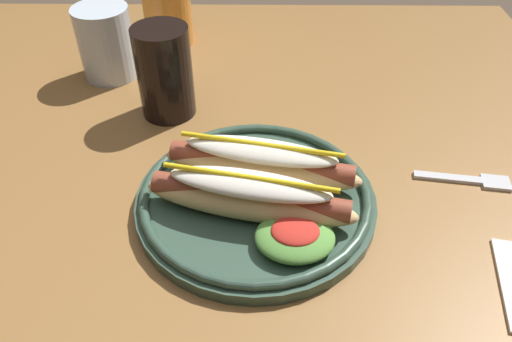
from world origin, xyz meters
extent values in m
cube|color=olive|center=(0.00, 0.00, 0.72)|extent=(1.11, 1.07, 0.04)
cylinder|color=olive|center=(-0.46, 0.44, 0.35)|extent=(0.06, 0.06, 0.70)
cylinder|color=olive|center=(0.46, 0.44, 0.35)|extent=(0.06, 0.06, 0.70)
cylinder|color=#334C3D|center=(0.03, -0.08, 0.75)|extent=(0.29, 0.29, 0.02)
torus|color=#334C3D|center=(0.03, -0.08, 0.76)|extent=(0.28, 0.28, 0.01)
ellipsoid|color=tan|center=(0.03, -0.11, 0.78)|extent=(0.25, 0.10, 0.04)
cylinder|color=brown|center=(0.03, -0.11, 0.78)|extent=(0.23, 0.07, 0.03)
ellipsoid|color=silver|center=(0.03, -0.11, 0.80)|extent=(0.19, 0.08, 0.02)
cylinder|color=yellow|center=(0.03, -0.11, 0.81)|extent=(0.19, 0.05, 0.01)
ellipsoid|color=tan|center=(0.04, -0.05, 0.78)|extent=(0.25, 0.10, 0.04)
cylinder|color=brown|center=(0.04, -0.05, 0.78)|extent=(0.23, 0.07, 0.03)
ellipsoid|color=silver|center=(0.04, -0.05, 0.80)|extent=(0.19, 0.08, 0.02)
cylinder|color=yellow|center=(0.04, -0.05, 0.81)|extent=(0.19, 0.05, 0.01)
ellipsoid|color=#5B9942|center=(0.08, -0.16, 0.77)|extent=(0.09, 0.07, 0.02)
ellipsoid|color=red|center=(0.08, -0.16, 0.78)|extent=(0.05, 0.04, 0.01)
cube|color=silver|center=(0.28, -0.03, 0.74)|extent=(0.09, 0.02, 0.00)
cube|color=silver|center=(0.34, -0.04, 0.74)|extent=(0.04, 0.03, 0.00)
cylinder|color=black|center=(-0.10, 0.12, 0.81)|extent=(0.08, 0.08, 0.14)
cylinder|color=silver|center=(-0.21, 0.23, 0.80)|extent=(0.09, 0.09, 0.12)
cylinder|color=orange|center=(-0.13, 0.35, 0.79)|extent=(0.09, 0.09, 0.11)
camera|label=1|loc=(0.04, -0.51, 1.17)|focal=34.77mm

